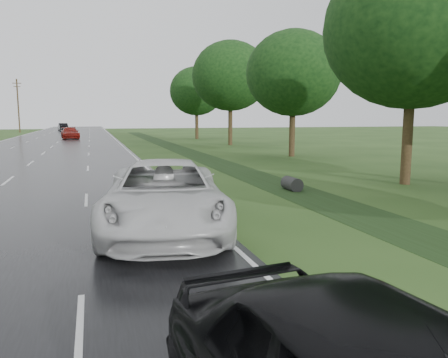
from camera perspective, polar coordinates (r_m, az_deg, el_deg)
road at (r=51.20m, az=-21.13°, el=4.29°), size 14.00×180.00×0.04m
edge_stripe_east at (r=51.15m, az=-13.55°, el=4.63°), size 0.12×180.00×0.01m
center_line at (r=51.20m, az=-21.13°, el=4.31°), size 0.12×180.00×0.01m
drainage_ditch at (r=26.03m, az=0.52°, el=1.68°), size 2.20×120.00×0.56m
utility_pole_distant at (r=91.92m, az=-25.29°, el=8.75°), size 1.60×0.26×10.00m
tree_east_b at (r=21.08m, az=23.55°, el=17.64°), size 7.60×7.60×10.11m
tree_east_c at (r=33.42m, az=9.05°, el=13.48°), size 7.00×7.00×9.29m
tree_east_d at (r=46.35m, az=0.84°, el=13.31°), size 8.00×8.00×10.76m
tree_east_f at (r=59.68m, az=-3.61°, el=11.38°), size 7.20×7.20×9.62m
white_pickup at (r=11.29m, az=-7.77°, el=-2.23°), size 3.95×6.87×1.80m
far_car_red at (r=62.80m, az=-19.46°, el=5.70°), size 2.78×5.53×1.54m
far_car_dark at (r=99.50m, az=-20.31°, el=6.40°), size 2.45×5.08×1.60m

